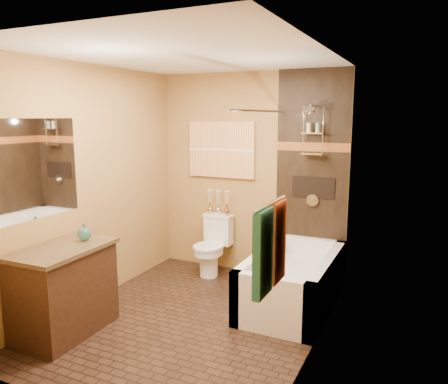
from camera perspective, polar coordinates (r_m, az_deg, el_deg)
The scene contains 23 objects.
floor at distance 4.48m, azimuth -4.23°, elevation -16.22°, with size 3.00×3.00×0.00m, color black.
wall_left at distance 4.79m, azimuth -17.02°, elevation 0.82°, with size 0.02×3.00×2.50m, color #A27C3E.
wall_right at distance 3.65m, azimuth 12.15°, elevation -1.69°, with size 0.02×3.00×2.50m, color #A27C3E.
wall_back at distance 5.42m, azimuth 3.43°, elevation 2.26°, with size 2.40×0.02×2.50m, color #A27C3E.
wall_front at distance 2.91m, azimuth -19.30°, elevation -4.99°, with size 2.40×0.02×2.50m, color #A27C3E.
ceiling at distance 4.06m, azimuth -4.70°, elevation 17.38°, with size 3.00×3.00×0.00m, color silver.
alcove_tile_back at distance 5.18m, azimuth 11.37°, elevation 1.72°, with size 0.85×0.01×2.50m, color black.
alcove_tile_right at distance 4.38m, azimuth 14.26°, elevation 0.13°, with size 0.01×1.50×2.50m, color black.
mosaic_band_back at distance 5.13m, azimuth 11.48°, elevation 5.80°, with size 0.85×0.01×0.10m, color maroon.
mosaic_band_right at distance 4.33m, azimuth 14.34°, elevation 4.97°, with size 0.01×1.50×0.10m, color maroon.
alcove_niche at distance 5.18m, azimuth 11.58°, elevation 0.59°, with size 0.50×0.01×0.25m, color black.
shower_fixtures at distance 5.02m, azimuth 11.50°, elevation 6.24°, with size 0.24×0.33×1.16m.
curtain_rod at distance 4.53m, azimuth 4.70°, elevation 10.51°, with size 0.03×0.03×1.55m, color silver.
towel_bar at distance 2.63m, azimuth 5.96°, elevation -1.54°, with size 0.02×0.02×0.55m, color silver.
towel_teal at distance 2.58m, azimuth 5.10°, elevation -7.97°, with size 0.05×0.22×0.52m, color #1F695F.
towel_rust at distance 2.82m, azimuth 6.94°, elevation -6.47°, with size 0.05×0.22×0.52m, color maroon.
sunset_painting at distance 5.52m, azimuth -0.36°, elevation 5.55°, with size 0.90×0.04×0.70m, color #C86F2F.
vanity_mirror at distance 4.25m, azimuth -23.55°, elevation 2.73°, with size 0.01×1.00×0.90m, color white.
bathtub at distance 4.74m, azimuth 9.02°, elevation -11.88°, with size 0.80×1.50×0.55m.
toilet at distance 5.52m, azimuth -1.48°, elevation -6.94°, with size 0.37×0.55×0.73m.
vanity at distance 4.32m, azimuth -20.18°, elevation -11.89°, with size 0.59×0.94×0.82m.
teal_bottle at distance 4.30m, azimuth -17.80°, elevation -5.00°, with size 0.13×0.13×0.20m, color #22665F, non-canonical shape.
bud_vases at distance 5.54m, azimuth -0.73°, elevation -1.26°, with size 0.31×0.06×0.30m.
Camera 1 is at (2.00, -3.49, 1.97)m, focal length 35.00 mm.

